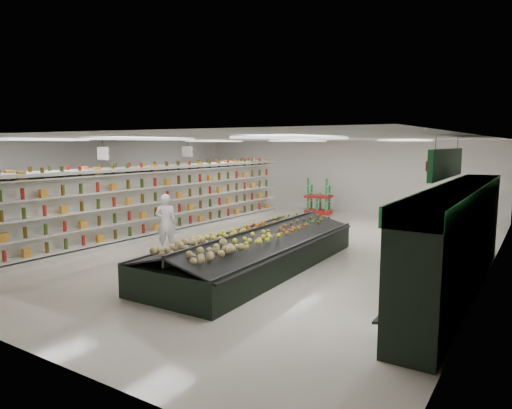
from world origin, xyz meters
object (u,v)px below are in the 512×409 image
Objects in this scene: gondola_left at (133,200)px; produce_island at (257,249)px; soda_endcap at (319,198)px; gondola_center at (156,204)px; shopper_main at (166,223)px; shopper_background at (186,198)px.

gondola_left reaches higher than produce_island.
gondola_left is 8.15m from produce_island.
gondola_left is 7.88m from soda_endcap.
shopper_main is (1.99, -1.60, -0.24)m from gondola_center.
shopper_background is (-3.87, -4.29, 0.18)m from soda_endcap.
gondola_center is at bearing 161.80° from produce_island.
shopper_background is at bearing -132.08° from soda_endcap.
shopper_background reaches higher than produce_island.
produce_island is 7.80m from shopper_background.
shopper_main reaches higher than soda_endcap.
produce_island is 4.68× the size of soda_endcap.
gondola_center is 5.37m from produce_island.
shopper_background is at bearing -84.57° from shopper_main.
soda_endcap is (-2.41, 8.88, 0.24)m from produce_island.
soda_endcap is (5.18, 5.93, -0.18)m from gondola_left.
shopper_background is at bearing 53.51° from gondola_left.
shopper_background reaches higher than soda_endcap.
gondola_center reaches higher than shopper_background.
gondola_left reaches higher than shopper_background.
shopper_main is at bearing -94.34° from soda_endcap.
shopper_main is (-0.67, -8.82, 0.13)m from soda_endcap.
soda_endcap is at bearing 72.48° from gondola_center.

